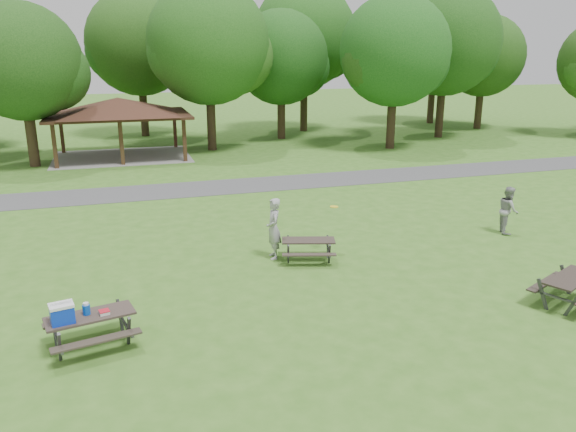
# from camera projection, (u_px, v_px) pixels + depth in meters

# --- Properties ---
(ground) EXTENTS (160.00, 160.00, 0.00)m
(ground) POSITION_uv_depth(u_px,v_px,m) (296.00, 305.00, 15.19)
(ground) COLOR #396B1E
(ground) RESTS_ON ground
(asphalt_path) EXTENTS (120.00, 3.20, 0.02)m
(asphalt_path) POSITION_uv_depth(u_px,v_px,m) (210.00, 188.00, 28.01)
(asphalt_path) COLOR #444447
(asphalt_path) RESTS_ON ground
(pavilion) EXTENTS (8.60, 7.01, 3.76)m
(pavilion) POSITION_uv_depth(u_px,v_px,m) (118.00, 109.00, 35.17)
(pavilion) COLOR #352213
(pavilion) RESTS_ON ground
(tree_row_d) EXTENTS (6.93, 6.60, 9.27)m
(tree_row_d) POSITION_uv_depth(u_px,v_px,m) (24.00, 65.00, 31.66)
(tree_row_d) COLOR #302215
(tree_row_d) RESTS_ON ground
(tree_row_e) EXTENTS (8.40, 8.00, 11.02)m
(tree_row_e) POSITION_uv_depth(u_px,v_px,m) (210.00, 47.00, 36.76)
(tree_row_e) COLOR black
(tree_row_e) RESTS_ON ground
(tree_row_f) EXTENTS (7.35, 7.00, 9.55)m
(tree_row_f) POSITION_uv_depth(u_px,v_px,m) (282.00, 60.00, 41.93)
(tree_row_f) COLOR #312116
(tree_row_f) RESTS_ON ground
(tree_row_g) EXTENTS (7.77, 7.40, 10.25)m
(tree_row_g) POSITION_uv_depth(u_px,v_px,m) (396.00, 54.00, 37.52)
(tree_row_g) COLOR black
(tree_row_g) RESTS_ON ground
(tree_row_h) EXTENTS (8.61, 8.20, 11.37)m
(tree_row_h) POSITION_uv_depth(u_px,v_px,m) (446.00, 44.00, 42.22)
(tree_row_h) COLOR black
(tree_row_h) RESTS_ON ground
(tree_row_i) EXTENTS (7.14, 6.80, 9.52)m
(tree_row_i) POSITION_uv_depth(u_px,v_px,m) (484.00, 58.00, 47.43)
(tree_row_i) COLOR #2F2114
(tree_row_i) RESTS_ON ground
(tree_deep_b) EXTENTS (8.40, 8.00, 11.13)m
(tree_deep_b) POSITION_uv_depth(u_px,v_px,m) (141.00, 46.00, 42.93)
(tree_deep_b) COLOR black
(tree_deep_b) RESTS_ON ground
(tree_deep_c) EXTENTS (8.82, 8.40, 11.90)m
(tree_deep_c) POSITION_uv_depth(u_px,v_px,m) (305.00, 39.00, 45.52)
(tree_deep_c) COLOR #322416
(tree_deep_c) RESTS_ON ground
(tree_deep_d) EXTENTS (8.40, 8.00, 11.27)m
(tree_deep_d) POSITION_uv_depth(u_px,v_px,m) (436.00, 45.00, 50.68)
(tree_deep_d) COLOR #2F2015
(tree_deep_d) RESTS_ON ground
(picnic_table_near) EXTENTS (2.24, 1.95, 1.36)m
(picnic_table_near) POSITION_uv_depth(u_px,v_px,m) (82.00, 319.00, 12.74)
(picnic_table_near) COLOR #322824
(picnic_table_near) RESTS_ON ground
(picnic_table_middle) EXTENTS (2.03, 1.80, 0.74)m
(picnic_table_middle) POSITION_uv_depth(u_px,v_px,m) (308.00, 245.00, 18.26)
(picnic_table_middle) COLOR #2E2621
(picnic_table_middle) RESTS_ON ground
(picnic_table_far) EXTENTS (2.37, 2.19, 0.82)m
(picnic_table_far) POSITION_uv_depth(u_px,v_px,m) (570.00, 284.00, 15.09)
(picnic_table_far) COLOR black
(picnic_table_far) RESTS_ON ground
(frisbee_in_flight) EXTENTS (0.30, 0.30, 0.02)m
(frisbee_in_flight) POSITION_uv_depth(u_px,v_px,m) (334.00, 207.00, 18.80)
(frisbee_in_flight) COLOR yellow
(frisbee_in_flight) RESTS_ON ground
(frisbee_thrower) EXTENTS (0.55, 0.78, 2.03)m
(frisbee_thrower) POSITION_uv_depth(u_px,v_px,m) (274.00, 229.00, 18.37)
(frisbee_thrower) COLOR #9E9EA1
(frisbee_thrower) RESTS_ON ground
(frisbee_catcher) EXTENTS (0.97, 1.07, 1.78)m
(frisbee_catcher) POSITION_uv_depth(u_px,v_px,m) (508.00, 210.00, 20.95)
(frisbee_catcher) COLOR #98989A
(frisbee_catcher) RESTS_ON ground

